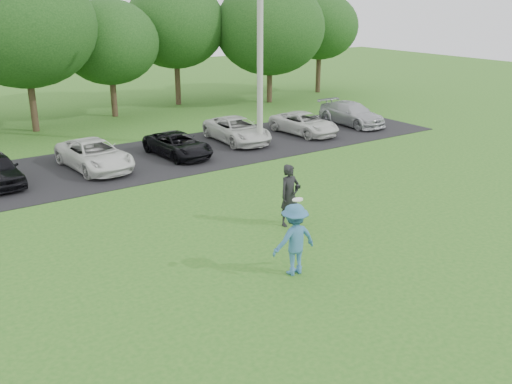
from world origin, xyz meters
TOP-DOWN VIEW (x-y plane):
  - ground at (0.00, 0.00)m, footprint 100.00×100.00m
  - parking_lot at (0.00, 13.00)m, footprint 32.00×6.50m
  - utility_pole at (5.91, 11.81)m, footprint 0.28×0.28m
  - frisbee_player at (-0.75, 0.63)m, footprint 1.29×0.79m
  - camera_bystander at (1.19, 3.37)m, footprint 0.76×0.53m
  - parked_cars at (1.19, 12.94)m, footprint 27.83×5.02m
  - tree_row at (1.51, 22.76)m, footprint 42.39×9.85m

SIDE VIEW (x-z plane):
  - ground at x=0.00m, z-range 0.00..0.00m
  - parking_lot at x=0.00m, z-range 0.00..0.03m
  - parked_cars at x=1.19m, z-range 0.00..1.24m
  - frisbee_player at x=-0.75m, z-range -0.13..2.07m
  - camera_bystander at x=1.19m, z-range 0.00..1.99m
  - tree_row at x=1.51m, z-range 0.59..9.23m
  - utility_pole at x=5.91m, z-range 0.00..10.05m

